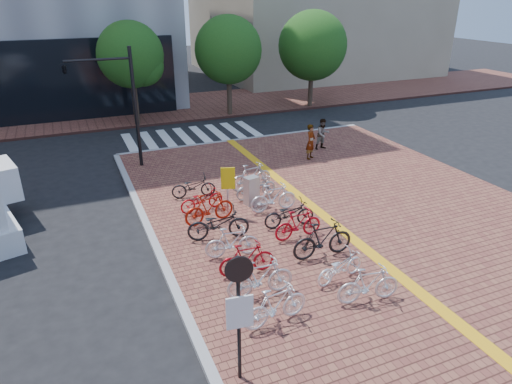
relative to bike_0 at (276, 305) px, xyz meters
name	(u,v)px	position (x,y,z in m)	size (l,w,h in m)	color
ground	(303,261)	(2.08, 2.39, -0.67)	(120.00, 120.00, 0.00)	black
tactile_strip	(486,346)	(4.08, -2.61, -0.51)	(0.40, 34.00, 0.01)	orange
kerb_north	(247,139)	(5.08, 14.39, -0.59)	(14.00, 0.25, 0.15)	gray
far_sidewalk	(158,109)	(2.08, 23.39, -0.60)	(70.00, 8.00, 0.15)	brown
crosswalk	(193,136)	(2.58, 16.39, -0.66)	(7.50, 4.00, 0.01)	silver
street_trees	(244,51)	(7.13, 19.85, 3.43)	(16.20, 4.60, 6.35)	#38281E
bike_0	(276,305)	(0.00, 0.00, 0.00)	(0.49, 1.73, 1.04)	white
bike_1	(260,278)	(0.09, 1.15, 0.03)	(0.52, 1.82, 1.10)	silver
bike_2	(247,259)	(0.15, 2.24, -0.03)	(0.46, 1.63, 0.98)	#9D0B15
bike_3	(232,242)	(0.09, 3.27, -0.02)	(0.47, 1.66, 0.99)	silver
bike_4	(218,224)	(0.07, 4.49, 0.01)	(0.70, 2.02, 1.06)	black
bike_5	(209,208)	(0.15, 5.68, 0.03)	(0.52, 1.84, 1.10)	#B11E0C
bike_6	(202,199)	(0.18, 6.70, -0.08)	(0.59, 1.68, 0.88)	#B90D14
bike_7	(193,187)	(0.23, 7.95, -0.07)	(0.59, 1.70, 0.89)	black
bike_8	(369,285)	(2.55, -0.16, 0.00)	(0.49, 1.72, 1.03)	white
bike_9	(340,267)	(2.41, 0.95, -0.09)	(0.57, 1.62, 0.85)	white
bike_10	(323,239)	(2.60, 2.20, 0.07)	(0.55, 1.95, 1.17)	black
bike_11	(298,224)	(2.46, 3.51, -0.01)	(0.48, 1.68, 1.01)	red
bike_12	(289,214)	(2.56, 4.34, -0.05)	(0.62, 1.79, 0.94)	black
bike_13	(273,198)	(2.57, 5.61, 0.01)	(0.50, 1.78, 1.07)	white
bike_14	(256,187)	(2.44, 6.95, -0.07)	(0.60, 1.72, 0.90)	#A6A6AB
bike_15	(251,177)	(2.61, 7.80, 0.03)	(0.52, 1.83, 1.10)	#A8A8AC
pedestrian_a	(311,142)	(6.64, 10.13, 0.32)	(0.61, 0.40, 1.68)	gray
pedestrian_b	(323,134)	(7.93, 11.18, 0.26)	(0.76, 0.59, 1.57)	#484E5C
utility_box	(251,191)	(2.06, 6.48, 0.03)	(0.51, 0.37, 1.10)	#ABAAAF
yellow_sign	(228,183)	(0.93, 5.94, 0.75)	(0.48, 0.21, 1.83)	#B7B7BC
notice_sign	(239,305)	(-1.42, -1.29, 1.36)	(0.55, 0.16, 2.98)	black
traffic_light_pole	(104,88)	(-2.24, 12.40, 3.14)	(2.85, 1.10, 5.31)	black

